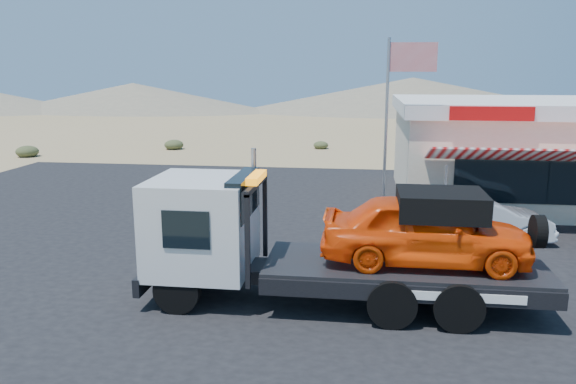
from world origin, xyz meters
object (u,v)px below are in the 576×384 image
jerky_store (531,149)px  tow_truck (331,236)px  flagpole (394,110)px  white_sedan (480,220)px

jerky_store → tow_truck: bearing=-122.5°
jerky_store → flagpole: bearing=-141.2°
tow_truck → flagpole: (1.58, 6.76, 2.24)m
white_sedan → flagpole: (-2.54, 1.72, 3.08)m
flagpole → tow_truck: bearing=-103.2°
white_sedan → jerky_store: 7.02m
tow_truck → flagpole: bearing=76.8°
tow_truck → jerky_store: bearing=57.5°
white_sedan → tow_truck: bearing=133.1°
tow_truck → flagpole: size_ratio=1.41×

